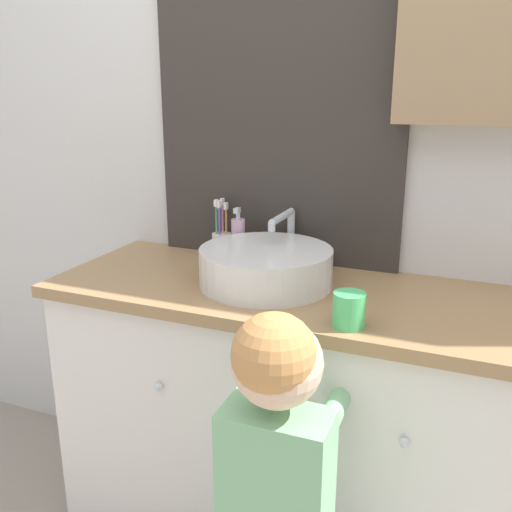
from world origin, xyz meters
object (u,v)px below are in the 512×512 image
at_px(soap_dispenser, 238,240).
at_px(child_figure, 277,483).
at_px(sink_basin, 267,265).
at_px(toothbrush_holder, 222,241).
at_px(drinking_cup, 349,310).

distance_m(soap_dispenser, child_figure, 0.81).
xyz_separation_m(soap_dispenser, child_figure, (0.37, -0.63, -0.34)).
distance_m(sink_basin, child_figure, 0.62).
height_order(toothbrush_holder, soap_dispenser, toothbrush_holder).
bearing_deg(drinking_cup, child_figure, -105.76).
height_order(child_figure, drinking_cup, child_figure).
relative_size(toothbrush_holder, child_figure, 0.20).
distance_m(toothbrush_holder, child_figure, 0.87).
xyz_separation_m(child_figure, drinking_cup, (0.08, 0.27, 0.31)).
relative_size(soap_dispenser, child_figure, 0.18).
height_order(toothbrush_holder, drinking_cup, toothbrush_holder).
distance_m(toothbrush_holder, soap_dispenser, 0.09).
bearing_deg(child_figure, drinking_cup, 74.24).
xyz_separation_m(toothbrush_holder, drinking_cup, (0.53, -0.40, -0.01)).
bearing_deg(soap_dispenser, toothbrush_holder, 153.63).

